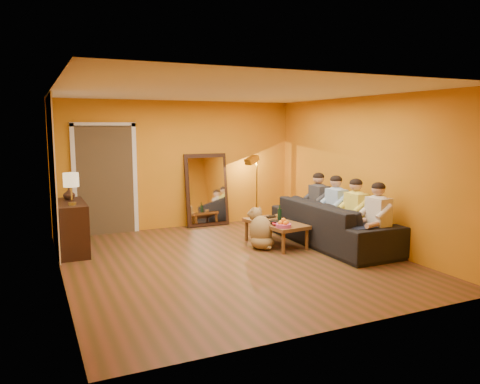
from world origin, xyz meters
name	(u,v)px	position (x,y,z in m)	size (l,w,h in m)	color
room_shell	(224,176)	(0.00, 0.37, 1.30)	(5.00, 5.50, 2.60)	brown
white_accent	(52,174)	(-2.48, 1.75, 1.30)	(0.02, 1.90, 2.58)	white
doorway_recess	(104,180)	(-1.50, 2.83, 1.05)	(1.06, 0.30, 2.10)	#3F2D19
door_jamb_left	(74,182)	(-2.07, 2.71, 1.05)	(0.08, 0.06, 2.20)	white
door_jamb_right	(135,179)	(-0.93, 2.71, 1.05)	(0.08, 0.06, 2.20)	white
door_header	(103,124)	(-1.50, 2.71, 2.12)	(1.22, 0.06, 0.08)	white
mirror_frame	(207,190)	(0.55, 2.63, 0.76)	(0.92, 0.06, 1.52)	#321910
mirror_glass	(207,190)	(0.55, 2.59, 0.76)	(0.78, 0.02, 1.36)	white
sideboard	(72,227)	(-2.24, 1.55, 0.42)	(0.44, 1.18, 0.85)	#321910
table_lamp	(71,189)	(-2.24, 1.25, 1.10)	(0.24, 0.24, 0.51)	beige
sofa	(333,223)	(2.00, 0.15, 0.39)	(1.04, 2.65, 0.77)	black
coffee_table	(275,233)	(1.07, 0.56, 0.21)	(0.62, 1.22, 0.42)	brown
floor_lamp	(257,191)	(1.59, 2.35, 0.72)	(0.30, 0.24, 1.44)	gold
dog	(261,227)	(0.74, 0.49, 0.36)	(0.39, 0.61, 0.72)	olive
person_far_left	(378,221)	(2.13, -0.85, 0.61)	(0.70, 0.44, 1.22)	beige
person_mid_left	(356,215)	(2.13, -0.30, 0.61)	(0.70, 0.44, 1.22)	#E6DD4C
person_mid_right	(336,210)	(2.13, 0.25, 0.61)	(0.70, 0.44, 1.22)	#97BCEA
person_far_right	(319,205)	(2.13, 0.80, 0.61)	(0.70, 0.44, 1.22)	#35353A
fruit_bowl	(283,223)	(0.97, 0.11, 0.50)	(0.26, 0.26, 0.16)	#C9477C
wine_bottle	(280,213)	(1.12, 0.51, 0.58)	(0.07, 0.07, 0.31)	black
tumbler	(278,217)	(1.19, 0.68, 0.47)	(0.11, 0.11, 0.10)	#B27F3F
laptop	(275,217)	(1.25, 0.91, 0.43)	(0.34, 0.22, 0.03)	black
book_lower	(272,224)	(0.89, 0.36, 0.43)	(0.17, 0.23, 0.02)	#321910
book_mid	(272,223)	(0.90, 0.37, 0.45)	(0.20, 0.27, 0.02)	red
book_upper	(272,222)	(0.89, 0.35, 0.47)	(0.16, 0.22, 0.02)	black
vase	(69,194)	(-2.24, 1.80, 0.95)	(0.20, 0.20, 0.20)	#321910
flowers	(68,181)	(-2.24, 1.80, 1.18)	(0.17, 0.17, 0.42)	red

